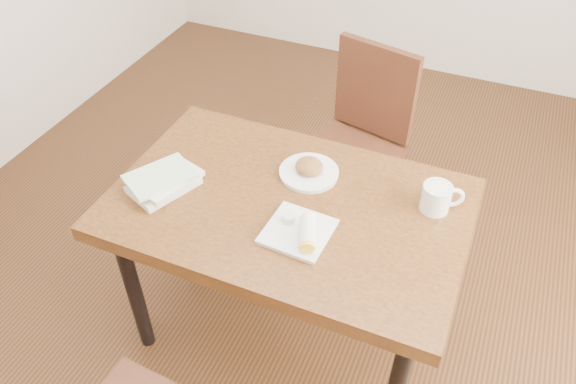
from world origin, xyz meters
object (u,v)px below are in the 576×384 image
at_px(chair_far, 360,133).
at_px(plate_burrito, 301,232).
at_px(table, 288,219).
at_px(coffee_mug, 437,197).
at_px(book_stack, 164,181).
at_px(plate_scone, 309,170).

relative_size(chair_far, plate_burrito, 4.25).
bearing_deg(table, chair_far, 87.02).
distance_m(coffee_mug, book_stack, 0.97).
height_order(chair_far, book_stack, chair_far).
relative_size(chair_far, coffee_mug, 6.56).
xyz_separation_m(plate_burrito, book_stack, (-0.55, 0.03, 0.01)).
distance_m(plate_burrito, book_stack, 0.55).
distance_m(chair_far, plate_burrito, 0.94).
xyz_separation_m(table, book_stack, (-0.45, -0.10, 0.11)).
bearing_deg(plate_burrito, chair_far, 93.98).
relative_size(table, plate_burrito, 5.61).
xyz_separation_m(coffee_mug, book_stack, (-0.93, -0.28, -0.02)).
relative_size(table, chair_far, 1.32).
height_order(chair_far, coffee_mug, chair_far).
height_order(plate_scone, plate_burrito, same).
bearing_deg(book_stack, chair_far, 61.00).
bearing_deg(coffee_mug, book_stack, -163.57).
bearing_deg(plate_burrito, coffee_mug, 38.87).
bearing_deg(plate_scone, chair_far, 87.38).
height_order(table, chair_far, chair_far).
height_order(plate_scone, book_stack, plate_scone).
height_order(plate_burrito, book_stack, plate_burrito).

